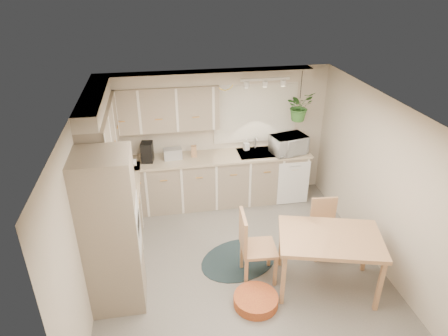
{
  "coord_description": "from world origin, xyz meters",
  "views": [
    {
      "loc": [
        -1.02,
        -4.47,
        3.93
      ],
      "look_at": [
        -0.14,
        0.55,
        1.33
      ],
      "focal_mm": 32.0,
      "sensor_mm": 36.0,
      "label": 1
    }
  ],
  "objects_px": {
    "dining_table": "(327,262)",
    "chair_left": "(259,246)",
    "chair_back": "(326,230)",
    "pet_bed": "(256,300)",
    "braided_rug": "(239,259)",
    "microwave": "(289,143)"
  },
  "relations": [
    {
      "from": "pet_bed",
      "to": "microwave",
      "type": "xyz_separation_m",
      "value": [
        1.18,
        2.49,
        1.08
      ]
    },
    {
      "from": "chair_left",
      "to": "pet_bed",
      "type": "distance_m",
      "value": 0.7
    },
    {
      "from": "chair_left",
      "to": "microwave",
      "type": "relative_size",
      "value": 1.74
    },
    {
      "from": "chair_back",
      "to": "braided_rug",
      "type": "xyz_separation_m",
      "value": [
        -1.29,
        0.07,
        -0.43
      ]
    },
    {
      "from": "chair_back",
      "to": "microwave",
      "type": "height_order",
      "value": "microwave"
    },
    {
      "from": "chair_left",
      "to": "microwave",
      "type": "distance_m",
      "value": 2.31
    },
    {
      "from": "braided_rug",
      "to": "microwave",
      "type": "distance_m",
      "value": 2.3
    },
    {
      "from": "dining_table",
      "to": "chair_back",
      "type": "bearing_deg",
      "value": 68.84
    },
    {
      "from": "chair_back",
      "to": "pet_bed",
      "type": "distance_m",
      "value": 1.55
    },
    {
      "from": "chair_left",
      "to": "microwave",
      "type": "height_order",
      "value": "microwave"
    },
    {
      "from": "dining_table",
      "to": "microwave",
      "type": "height_order",
      "value": "microwave"
    },
    {
      "from": "dining_table",
      "to": "pet_bed",
      "type": "bearing_deg",
      "value": -170.07
    },
    {
      "from": "chair_left",
      "to": "pet_bed",
      "type": "relative_size",
      "value": 1.8
    },
    {
      "from": "chair_back",
      "to": "braided_rug",
      "type": "bearing_deg",
      "value": 1.1
    },
    {
      "from": "chair_left",
      "to": "chair_back",
      "type": "relative_size",
      "value": 1.19
    },
    {
      "from": "dining_table",
      "to": "pet_bed",
      "type": "height_order",
      "value": "dining_table"
    },
    {
      "from": "dining_table",
      "to": "chair_left",
      "type": "height_order",
      "value": "chair_left"
    },
    {
      "from": "chair_back",
      "to": "dining_table",
      "type": "bearing_deg",
      "value": 72.98
    },
    {
      "from": "microwave",
      "to": "dining_table",
      "type": "bearing_deg",
      "value": -107.98
    },
    {
      "from": "pet_bed",
      "to": "microwave",
      "type": "relative_size",
      "value": 0.97
    },
    {
      "from": "chair_back",
      "to": "braided_rug",
      "type": "height_order",
      "value": "chair_back"
    },
    {
      "from": "dining_table",
      "to": "microwave",
      "type": "relative_size",
      "value": 2.18
    }
  ]
}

